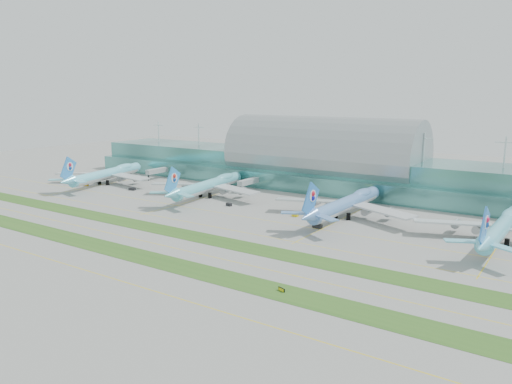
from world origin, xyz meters
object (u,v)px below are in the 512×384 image
Objects in this scene: terminal at (323,164)px; taxiway_sign_east at (281,290)px; airliner_a at (107,173)px; airliner_b at (209,185)px; airliner_d at (502,226)px; airliner_c at (347,203)px.

terminal is 128.12× the size of taxiway_sign_east.
airliner_a is at bearing 172.56° from taxiway_sign_east.
airliner_b is 150.26m from airliner_d.
airliner_c reaches higher than airliner_a.
terminal is 76.19m from airliner_c.
terminal is 4.35× the size of airliner_a.
airliner_b is at bearing -8.86° from airliner_a.
airliner_b reaches higher than airliner_d.
terminal is 128.74m from airliner_d.
terminal is at bearing 130.97° from taxiway_sign_east.
airliner_a is 204.37m from taxiway_sign_east.
airliner_b is 29.38× the size of taxiway_sign_east.
airliner_d is at bearing -2.51° from airliner_c.
airliner_d is at bearing -31.15° from terminal.
airliner_d is 100.85m from taxiway_sign_east.
airliner_d is (66.58, -4.29, -0.38)m from airliner_c.
terminal is 4.36× the size of airliner_b.
airliner_c is 29.96× the size of taxiway_sign_east.
taxiway_sign_east is (104.44, -95.12, -6.06)m from airliner_b.
airliner_d is 28.31× the size of taxiway_sign_east.
airliner_a reaches higher than airliner_d.
airliner_a is 1.00× the size of airliner_b.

